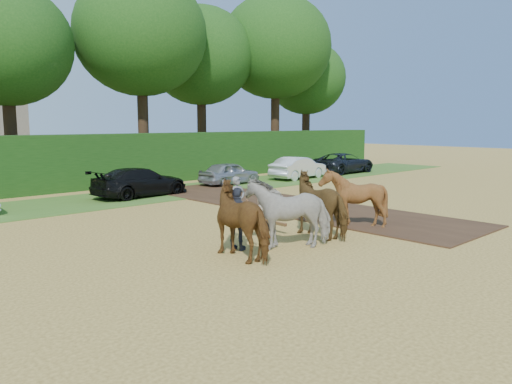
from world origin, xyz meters
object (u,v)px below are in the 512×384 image
(spectator_near, at_px, (265,205))
(spectator_far, at_px, (238,219))
(parked_cars, at_px, (204,176))
(plough_team, at_px, (305,207))

(spectator_near, bearing_deg, spectator_far, 136.95)
(spectator_near, height_order, parked_cars, spectator_near)
(spectator_near, distance_m, spectator_far, 3.26)
(spectator_far, relative_size, parked_cars, 0.05)
(spectator_near, xyz_separation_m, spectator_far, (-2.77, -1.71, 0.12))
(plough_team, xyz_separation_m, parked_cars, (5.12, 11.78, -0.32))
(spectator_near, distance_m, plough_team, 2.19)
(plough_team, bearing_deg, spectator_near, 79.95)
(spectator_far, distance_m, parked_cars, 13.61)
(plough_team, relative_size, parked_cars, 0.19)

